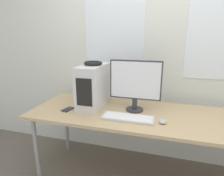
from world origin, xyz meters
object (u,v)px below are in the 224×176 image
object	(u,v)px
pc_tower	(94,86)
mouse	(163,121)
cell_phone	(68,109)
keyboard	(128,118)
monitor_main	(135,83)
headphones	(93,63)

from	to	relation	value
pc_tower	mouse	bearing A→B (deg)	-17.64
cell_phone	keyboard	bearing A→B (deg)	8.82
monitor_main	keyboard	size ratio (longest dim) A/B	1.08
mouse	cell_phone	xyz separation A→B (m)	(-0.90, 0.04, -0.01)
pc_tower	cell_phone	world-z (taller)	pc_tower
pc_tower	keyboard	bearing A→B (deg)	-29.13
headphones	monitor_main	world-z (taller)	monitor_main
monitor_main	keyboard	distance (m)	0.34
pc_tower	mouse	world-z (taller)	pc_tower
pc_tower	cell_phone	xyz separation A→B (m)	(-0.21, -0.18, -0.21)
monitor_main	cell_phone	size ratio (longest dim) A/B	3.60
keyboard	monitor_main	bearing A→B (deg)	84.09
monitor_main	headphones	bearing A→B (deg)	178.64
pc_tower	monitor_main	world-z (taller)	monitor_main
headphones	cell_phone	size ratio (longest dim) A/B	1.32
keyboard	cell_phone	distance (m)	0.61
mouse	pc_tower	bearing A→B (deg)	162.36
headphones	mouse	world-z (taller)	headphones
monitor_main	cell_phone	distance (m)	0.70
mouse	monitor_main	bearing A→B (deg)	142.06
headphones	mouse	bearing A→B (deg)	-17.71
headphones	mouse	distance (m)	0.84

